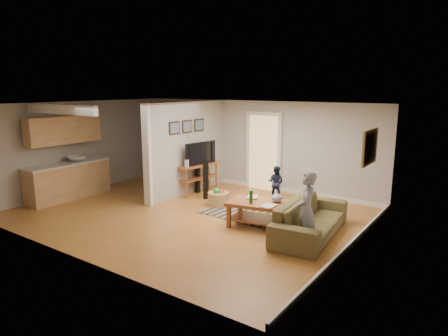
{
  "coord_description": "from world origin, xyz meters",
  "views": [
    {
      "loc": [
        5.76,
        -6.79,
        2.88
      ],
      "look_at": [
        0.74,
        0.36,
        1.1
      ],
      "focal_mm": 32.0,
      "sensor_mm": 36.0,
      "label": 1
    }
  ],
  "objects_px": {
    "coffee_table": "(262,207)",
    "tv_console": "(198,167)",
    "sofa": "(310,235)",
    "toddler": "(275,198)",
    "speaker_left": "(206,180)",
    "speaker_right": "(197,172)",
    "toy_basket": "(218,198)",
    "child": "(305,246)"
  },
  "relations": [
    {
      "from": "coffee_table",
      "to": "tv_console",
      "type": "xyz_separation_m",
      "value": [
        -2.77,
        1.31,
        0.33
      ]
    },
    {
      "from": "sofa",
      "to": "toddler",
      "type": "bearing_deg",
      "value": 36.35
    },
    {
      "from": "speaker_left",
      "to": "speaker_right",
      "type": "relative_size",
      "value": 0.88
    },
    {
      "from": "toy_basket",
      "to": "sofa",
      "type": "bearing_deg",
      "value": -12.09
    },
    {
      "from": "coffee_table",
      "to": "speaker_left",
      "type": "distance_m",
      "value": 2.48
    },
    {
      "from": "tv_console",
      "to": "speaker_left",
      "type": "distance_m",
      "value": 0.65
    },
    {
      "from": "sofa",
      "to": "coffee_table",
      "type": "relative_size",
      "value": 1.59
    },
    {
      "from": "speaker_right",
      "to": "child",
      "type": "xyz_separation_m",
      "value": [
        4.0,
        -1.82,
        -0.57
      ]
    },
    {
      "from": "toddler",
      "to": "coffee_table",
      "type": "bearing_deg",
      "value": 106.56
    },
    {
      "from": "speaker_left",
      "to": "toy_basket",
      "type": "distance_m",
      "value": 0.78
    },
    {
      "from": "sofa",
      "to": "toy_basket",
      "type": "height_order",
      "value": "toy_basket"
    },
    {
      "from": "speaker_left",
      "to": "child",
      "type": "height_order",
      "value": "speaker_left"
    },
    {
      "from": "speaker_right",
      "to": "sofa",
      "type": "bearing_deg",
      "value": -25.24
    },
    {
      "from": "tv_console",
      "to": "toddler",
      "type": "distance_m",
      "value": 2.26
    },
    {
      "from": "speaker_left",
      "to": "toy_basket",
      "type": "relative_size",
      "value": 1.93
    },
    {
      "from": "sofa",
      "to": "tv_console",
      "type": "height_order",
      "value": "tv_console"
    },
    {
      "from": "speaker_left",
      "to": "speaker_right",
      "type": "distance_m",
      "value": 0.69
    },
    {
      "from": "toy_basket",
      "to": "child",
      "type": "xyz_separation_m",
      "value": [
        2.79,
        -1.13,
        -0.19
      ]
    },
    {
      "from": "sofa",
      "to": "toy_basket",
      "type": "relative_size",
      "value": 4.54
    },
    {
      "from": "speaker_left",
      "to": "toy_basket",
      "type": "bearing_deg",
      "value": -17.87
    },
    {
      "from": "sofa",
      "to": "toy_basket",
      "type": "distance_m",
      "value": 2.72
    },
    {
      "from": "speaker_right",
      "to": "child",
      "type": "distance_m",
      "value": 4.43
    },
    {
      "from": "sofa",
      "to": "speaker_right",
      "type": "relative_size",
      "value": 2.06
    },
    {
      "from": "speaker_left",
      "to": "sofa",
      "type": "bearing_deg",
      "value": -6.23
    },
    {
      "from": "coffee_table",
      "to": "speaker_right",
      "type": "distance_m",
      "value": 3.16
    },
    {
      "from": "speaker_left",
      "to": "speaker_right",
      "type": "bearing_deg",
      "value": 156.09
    },
    {
      "from": "speaker_left",
      "to": "tv_console",
      "type": "bearing_deg",
      "value": 157.83
    },
    {
      "from": "tv_console",
      "to": "toy_basket",
      "type": "relative_size",
      "value": 2.63
    },
    {
      "from": "speaker_right",
      "to": "toddler",
      "type": "relative_size",
      "value": 1.31
    },
    {
      "from": "toy_basket",
      "to": "speaker_left",
      "type": "bearing_deg",
      "value": 153.24
    },
    {
      "from": "speaker_left",
      "to": "toddler",
      "type": "xyz_separation_m",
      "value": [
        1.49,
        1.07,
        -0.5
      ]
    },
    {
      "from": "toy_basket",
      "to": "toddler",
      "type": "distance_m",
      "value": 1.64
    },
    {
      "from": "tv_console",
      "to": "toy_basket",
      "type": "xyz_separation_m",
      "value": [
        1.15,
        -0.63,
        -0.56
      ]
    },
    {
      "from": "sofa",
      "to": "child",
      "type": "xyz_separation_m",
      "value": [
        0.14,
        -0.57,
        0.0
      ]
    },
    {
      "from": "sofa",
      "to": "child",
      "type": "bearing_deg",
      "value": -172.3
    },
    {
      "from": "sofa",
      "to": "speaker_right",
      "type": "bearing_deg",
      "value": 65.67
    },
    {
      "from": "sofa",
      "to": "toddler",
      "type": "relative_size",
      "value": 2.7
    },
    {
      "from": "sofa",
      "to": "speaker_left",
      "type": "xyz_separation_m",
      "value": [
        -3.29,
        0.89,
        0.5
      ]
    },
    {
      "from": "tv_console",
      "to": "child",
      "type": "xyz_separation_m",
      "value": [
        3.94,
        -1.76,
        -0.75
      ]
    },
    {
      "from": "tv_console",
      "to": "speaker_right",
      "type": "bearing_deg",
      "value": 143.11
    },
    {
      "from": "tv_console",
      "to": "toddler",
      "type": "bearing_deg",
      "value": 28.49
    },
    {
      "from": "sofa",
      "to": "child",
      "type": "distance_m",
      "value": 0.58
    }
  ]
}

